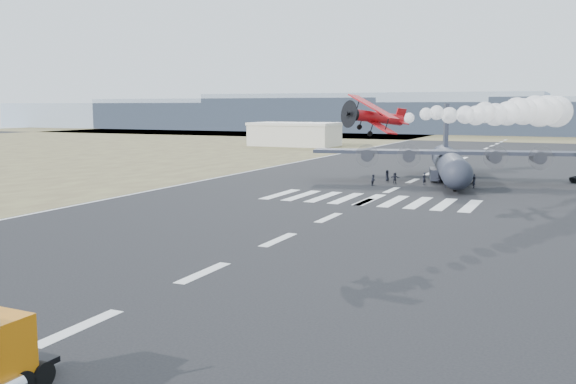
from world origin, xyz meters
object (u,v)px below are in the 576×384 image
Objects in this scene: crew_g at (445,182)px; crew_b at (439,179)px; crew_d at (474,180)px; crew_f at (395,178)px; crew_c at (473,182)px; transport_aircraft at (449,161)px; crew_h at (374,180)px; crew_a at (424,179)px; crew_e at (387,175)px; hangar_left at (295,134)px; aerobatic_biplane at (374,117)px.

crew_b is at bearing 11.85° from crew_g.
crew_f is at bearing -103.22° from crew_d.
crew_b is 5.89m from crew_c.
transport_aircraft is 9.24m from crew_f.
crew_h is (-9.88, -1.74, -0.04)m from crew_g.
transport_aircraft reaches higher than crew_b.
crew_c reaches higher than crew_a.
crew_g reaches higher than crew_e.
crew_c is at bearing 84.39° from crew_e.
crew_b is at bearing -104.49° from crew_d.
crew_e is at bearing 9.19° from crew_h.
crew_g is at bearing 72.83° from crew_e.
crew_d is (6.72, 2.38, -0.10)m from crew_a.
hangar_left is at bearing 24.25° from crew_g.
crew_d is at bearing 156.16° from crew_b.
crew_c is 13.80m from crew_h.
crew_d is 1.01× the size of crew_f.
aerobatic_biplane is 39.51m from crew_f.
crew_h is (-10.04, 33.34, -9.59)m from aerobatic_biplane.
crew_c reaches higher than crew_e.
crew_e is (-13.01, 0.44, 0.01)m from crew_d.
crew_d is (4.89, 0.95, 0.00)m from crew_b.
crew_g is 1.05× the size of crew_h.
crew_a is (-3.68, 37.50, -9.50)m from aerobatic_biplane.
transport_aircraft is at bearing 119.50° from crew_e.
crew_f is 0.93× the size of crew_g.
crew_d is 0.99× the size of crew_e.
crew_b is at bearing 91.21° from crew_e.
crew_h is at bearing 88.06° from crew_g.
crew_c is (4.61, -6.94, -2.13)m from transport_aircraft.
crew_a is (-2.50, -5.77, -2.14)m from transport_aircraft.
crew_d is (61.37, -74.71, -2.61)m from hangar_left.
crew_e is 1.02× the size of crew_f.
hangar_left reaches higher than crew_f.
hangar_left reaches higher than crew_a.
transport_aircraft reaches higher than crew_f.
transport_aircraft is at bearing 110.16° from aerobatic_biplane.
transport_aircraft is at bearing -32.03° from crew_h.
crew_c is (3.43, 36.34, -9.49)m from aerobatic_biplane.
transport_aircraft is at bearing -129.70° from crew_f.
crew_d is 14.62m from crew_h.
transport_aircraft is at bearing -154.31° from crew_d.
aerobatic_biplane is (58.34, -114.59, 6.99)m from hangar_left.
crew_a is at bearing 43.53° from crew_g.
crew_g is (1.02, -8.20, -2.18)m from transport_aircraft.
transport_aircraft is 25.08× the size of crew_h.
crew_f is 8.22m from crew_g.
crew_g is at bearing -53.81° from hangar_left.
crew_f is 0.98× the size of crew_h.
hangar_left is 14.43× the size of crew_g.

